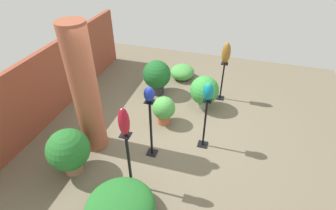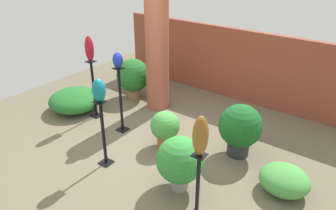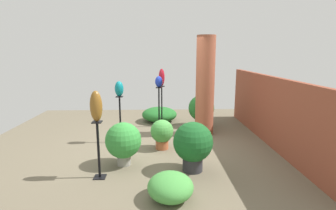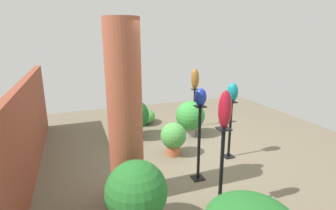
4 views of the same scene
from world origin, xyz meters
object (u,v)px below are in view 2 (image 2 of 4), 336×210
object	(u,v)px
pedestal_bronze	(198,191)
potted_plant_near_pillar	(180,161)
art_vase_cobalt	(118,60)
art_vase_ruby	(89,49)
brick_pillar	(157,50)
art_vase_teal	(99,90)
pedestal_cobalt	(121,103)
pedestal_teal	(104,136)
art_vase_bronze	(200,136)
pedestal_ruby	(94,92)
potted_plant_back_center	(133,76)
potted_plant_front_right	(165,127)
potted_plant_walkway_edge	(240,128)

from	to	relation	value
pedestal_bronze	potted_plant_near_pillar	size ratio (longest dim) A/B	1.20
art_vase_cobalt	art_vase_ruby	size ratio (longest dim) A/B	0.58
brick_pillar	art_vase_teal	bearing A→B (deg)	-74.19
pedestal_cobalt	pedestal_teal	size ratio (longest dim) A/B	1.12
brick_pillar	art_vase_bronze	distance (m)	3.28
pedestal_ruby	potted_plant_back_center	size ratio (longest dim) A/B	1.30
potted_plant_near_pillar	pedestal_teal	bearing A→B (deg)	-169.61
brick_pillar	art_vase_cobalt	world-z (taller)	brick_pillar
art_vase_cobalt	potted_plant_near_pillar	bearing A→B (deg)	-20.67
pedestal_bronze	potted_plant_front_right	distance (m)	1.74
pedestal_teal	art_vase_ruby	bearing A→B (deg)	143.20
pedestal_ruby	potted_plant_walkway_edge	distance (m)	2.99
art_vase_bronze	art_vase_cobalt	world-z (taller)	art_vase_cobalt
art_vase_teal	pedestal_teal	bearing A→B (deg)	90.00
pedestal_teal	art_vase_teal	xyz separation A→B (m)	(0.00, -0.00, 0.79)
pedestal_cobalt	potted_plant_front_right	bearing A→B (deg)	3.53
brick_pillar	art_vase_bronze	xyz separation A→B (m)	(2.41, -2.23, -0.02)
pedestal_bronze	art_vase_teal	size ratio (longest dim) A/B	2.82
brick_pillar	potted_plant_walkway_edge	size ratio (longest dim) A/B	2.80
brick_pillar	art_vase_bronze	bearing A→B (deg)	-42.70
potted_plant_front_right	art_vase_ruby	bearing A→B (deg)	179.29
pedestal_bronze	pedestal_ruby	size ratio (longest dim) A/B	0.84
potted_plant_near_pillar	pedestal_bronze	bearing A→B (deg)	-34.19
art_vase_cobalt	art_vase_teal	bearing A→B (deg)	-60.65
art_vase_ruby	potted_plant_walkway_edge	xyz separation A→B (m)	(2.94, 0.52, -0.92)
art_vase_ruby	pedestal_ruby	bearing A→B (deg)	0.00
potted_plant_back_center	pedestal_ruby	bearing A→B (deg)	-90.05
brick_pillar	pedestal_bronze	size ratio (longest dim) A/B	2.55
potted_plant_near_pillar	art_vase_bronze	bearing A→B (deg)	-34.19
brick_pillar	art_vase_bronze	world-z (taller)	brick_pillar
art_vase_teal	potted_plant_front_right	size ratio (longest dim) A/B	0.53
brick_pillar	art_vase_cobalt	xyz separation A→B (m)	(0.08, -1.19, 0.13)
brick_pillar	art_vase_cobalt	size ratio (longest dim) A/B	9.04
pedestal_bronze	art_vase_teal	bearing A→B (deg)	176.40
brick_pillar	potted_plant_near_pillar	world-z (taller)	brick_pillar
brick_pillar	pedestal_bronze	world-z (taller)	brick_pillar
pedestal_teal	art_vase_bronze	size ratio (longest dim) A/B	2.17
art_vase_teal	art_vase_ruby	distance (m)	1.68
pedestal_cobalt	potted_plant_walkway_edge	size ratio (longest dim) A/B	1.39
art_vase_cobalt	pedestal_cobalt	bearing A→B (deg)	0.00
pedestal_ruby	pedestal_teal	bearing A→B (deg)	-36.80
art_vase_ruby	potted_plant_back_center	bearing A→B (deg)	89.95
pedestal_ruby	potted_plant_near_pillar	world-z (taller)	pedestal_ruby
pedestal_teal	potted_plant_near_pillar	distance (m)	1.32
art_vase_teal	potted_plant_near_pillar	xyz separation A→B (m)	(1.30, 0.24, -0.83)
art_vase_bronze	art_vase_cobalt	bearing A→B (deg)	156.05
pedestal_bronze	art_vase_cobalt	world-z (taller)	art_vase_cobalt
pedestal_cobalt	art_vase_teal	size ratio (longest dim) A/B	3.55
brick_pillar	pedestal_teal	distance (m)	2.32
pedestal_cobalt	art_vase_bronze	distance (m)	2.64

